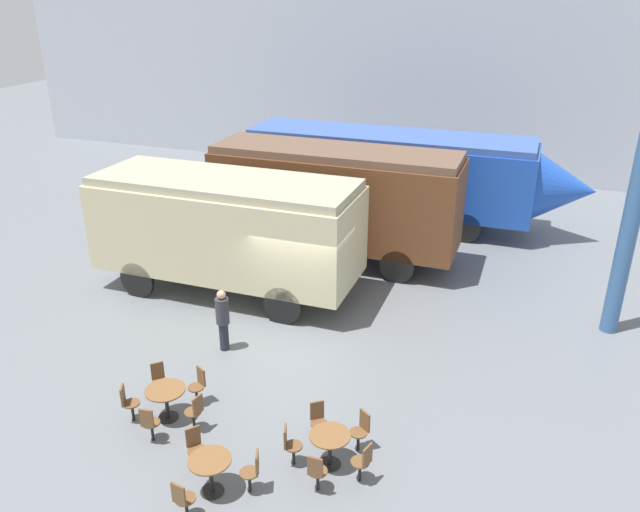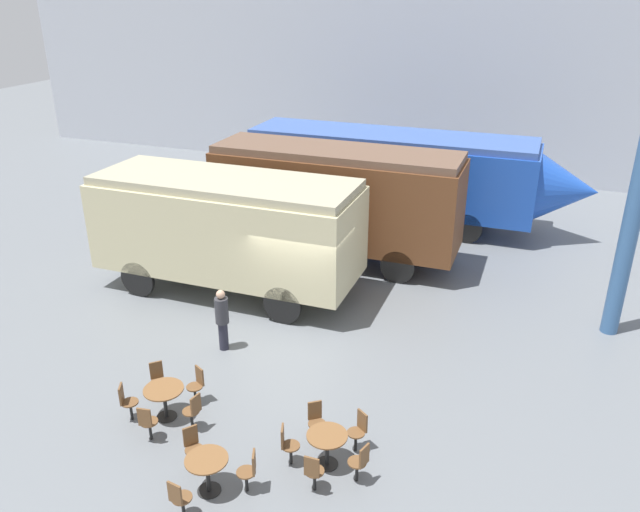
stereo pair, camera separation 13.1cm
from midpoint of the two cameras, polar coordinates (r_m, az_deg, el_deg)
The scene contains 23 objects.
ground_plane at distance 17.30m, azimuth -1.78°, elevation -5.99°, with size 80.00×80.00×0.00m, color slate.
backdrop_wall at distance 30.47m, azimuth 9.74°, elevation 15.74°, with size 44.00×0.15×9.00m.
streamlined_locomotive at distance 23.98m, azimuth 8.29°, elevation 7.66°, with size 12.83×2.80×3.42m.
passenger_coach_wooden at distance 20.38m, azimuth 1.65°, elevation 5.53°, with size 8.06×2.41×3.77m.
passenger_coach_vintage at distance 18.43m, azimuth -8.30°, elevation 2.85°, with size 7.76×2.89×3.50m.
cafe_table_near at distance 12.40m, azimuth 0.97°, elevation -16.63°, with size 0.79×0.79×0.71m.
cafe_table_mid at distance 13.89m, azimuth -13.79°, elevation -12.23°, with size 0.85×0.85×0.73m.
cafe_table_far at distance 12.03m, azimuth -9.96°, elevation -18.44°, with size 0.79×0.79×0.75m.
cafe_chair_0 at distance 12.99m, azimuth -0.08°, elevation -14.65°, with size 0.40×0.40×0.87m.
cafe_chair_1 at distance 12.45m, azimuth -2.73°, elevation -16.68°, with size 0.39×0.37×0.87m.
cafe_chair_2 at distance 11.88m, azimuth -0.29°, elevation -19.03°, with size 0.36×0.36×0.87m.
cafe_chair_3 at distance 12.10m, azimuth 4.04°, elevation -18.17°, with size 0.39×0.37×0.87m.
cafe_chair_4 at distance 12.78m, azimuth 3.88°, elevation -15.46°, with size 0.40×0.40×0.87m.
cafe_chair_5 at distance 14.23m, azimuth -10.92°, elevation -11.31°, with size 0.39×0.40×0.87m.
cafe_chair_6 at distance 14.58m, azimuth -14.37°, elevation -10.71°, with size 0.40×0.40×0.87m.
cafe_chair_7 at distance 14.07m, azimuth -17.05°, elevation -12.46°, with size 0.40×0.39×0.87m.
cafe_chair_8 at distance 13.37m, azimuth -15.25°, elevation -14.37°, with size 0.36×0.37×0.87m.
cafe_chair_9 at distance 13.47m, azimuth -11.22°, elevation -13.59°, with size 0.38×0.36×0.87m.
cafe_chair_10 at distance 11.97m, azimuth -6.11°, elevation -18.80°, with size 0.39×0.38×0.87m.
cafe_chair_11 at distance 12.63m, azimuth -11.27°, elevation -16.54°, with size 0.41×0.40×0.87m.
cafe_chair_12 at distance 11.66m, azimuth -12.45°, elevation -20.74°, with size 0.36×0.37×0.87m.
visitor_person at distance 15.82m, azimuth -8.70°, elevation -5.59°, with size 0.34×0.34×1.66m.
support_pillar at distance 17.08m, azimuth 27.33°, elevation 5.53°, with size 0.44×0.44×8.00m.
Camera 2 is at (5.79, -13.86, 8.58)m, focal length 35.00 mm.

